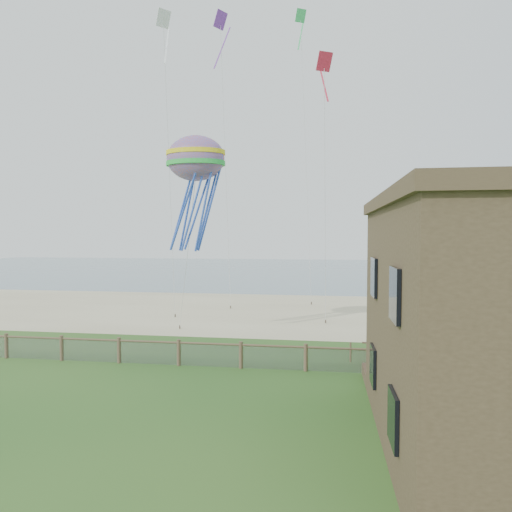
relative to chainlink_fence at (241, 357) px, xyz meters
name	(u,v)px	position (x,y,z in m)	size (l,w,h in m)	color
ground	(209,420)	(0.00, -6.00, -0.55)	(160.00, 160.00, 0.00)	#234F1B
sand_beach	(276,311)	(0.00, 16.00, -0.55)	(72.00, 20.00, 0.02)	tan
ocean	(301,270)	(0.00, 60.00, -0.55)	(160.00, 68.00, 0.02)	slate
chainlink_fence	(241,357)	(0.00, 0.00, 0.00)	(36.20, 0.20, 1.25)	#483B28
picnic_table	(422,374)	(7.90, -1.00, -0.17)	(1.81, 1.37, 0.76)	brown
octopus_kite	(196,190)	(-3.58, 5.15, 8.24)	(3.48, 2.46, 7.17)	#DB5422
kite_white	(164,33)	(-6.53, 8.21, 18.65)	(1.08, 0.70, 2.96)	white
kite_purple	(221,36)	(-3.81, 12.77, 20.23)	(1.22, 0.70, 3.56)	purple
kite_red	(324,75)	(3.75, 7.51, 15.27)	(1.11, 0.70, 2.68)	red
kite_green	(301,26)	(1.89, 15.95, 22.02)	(0.97, 0.70, 2.51)	#34C361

